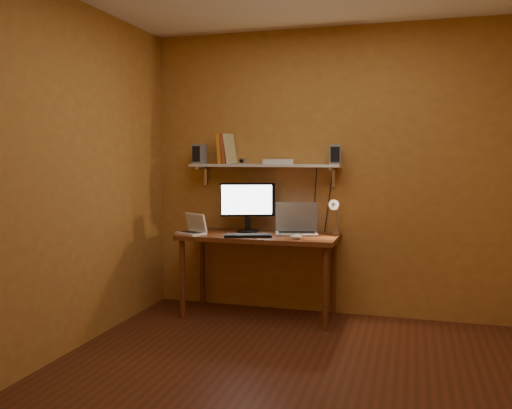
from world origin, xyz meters
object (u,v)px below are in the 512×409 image
(laptop, at_px, (296,226))
(speaker_right, at_px, (335,154))
(wall_shelf, at_px, (265,166))
(mouse, at_px, (296,237))
(desk_lamp, at_px, (335,212))
(shelf_camera, at_px, (242,161))
(netbook, at_px, (193,228))
(speaker_left, at_px, (199,154))
(desk, at_px, (259,244))
(monitor, at_px, (248,204))
(router, at_px, (278,162))
(keyboard, at_px, (248,236))

(laptop, distance_m, speaker_right, 0.72)
(wall_shelf, distance_m, mouse, 0.79)
(desk_lamp, xyz_separation_m, speaker_right, (-0.02, 0.07, 0.50))
(mouse, height_order, shelf_camera, shelf_camera)
(netbook, bearing_deg, mouse, 24.48)
(netbook, bearing_deg, shelf_camera, 61.83)
(wall_shelf, xyz_separation_m, netbook, (-0.57, -0.33, -0.56))
(speaker_left, bearing_deg, netbook, -66.65)
(mouse, bearing_deg, desk_lamp, 58.30)
(desk, distance_m, laptop, 0.38)
(shelf_camera, bearing_deg, wall_shelf, 18.79)
(desk_lamp, bearing_deg, wall_shelf, 174.12)
(mouse, height_order, desk_lamp, desk_lamp)
(monitor, relative_size, mouse, 4.70)
(monitor, height_order, speaker_right, speaker_right)
(netbook, distance_m, shelf_camera, 0.76)
(speaker_left, bearing_deg, router, 12.67)
(laptop, height_order, speaker_left, speaker_left)
(monitor, height_order, desk_lamp, monitor)
(keyboard, bearing_deg, router, 47.67)
(keyboard, distance_m, desk_lamp, 0.79)
(laptop, bearing_deg, desk, -170.96)
(shelf_camera, bearing_deg, router, 12.33)
(wall_shelf, height_order, router, router)
(laptop, bearing_deg, netbook, -176.31)
(laptop, bearing_deg, mouse, -91.83)
(monitor, distance_m, shelf_camera, 0.40)
(desk, relative_size, mouse, 13.60)
(laptop, relative_size, desk_lamp, 1.14)
(laptop, bearing_deg, keyboard, -154.17)
(desk, height_order, mouse, mouse)
(speaker_right, bearing_deg, speaker_left, 168.51)
(speaker_left, xyz_separation_m, speaker_right, (1.28, 0.01, -0.01))
(netbook, bearing_deg, speaker_right, 42.03)
(keyboard, bearing_deg, desk, 56.38)
(wall_shelf, relative_size, keyboard, 3.43)
(wall_shelf, bearing_deg, monitor, -158.68)
(wall_shelf, relative_size, mouse, 13.60)
(keyboard, distance_m, shelf_camera, 0.72)
(keyboard, relative_size, desk_lamp, 1.09)
(keyboard, xyz_separation_m, speaker_right, (0.69, 0.36, 0.70))
(speaker_left, bearing_deg, wall_shelf, 12.58)
(shelf_camera, bearing_deg, speaker_right, 4.66)
(speaker_right, distance_m, router, 0.52)
(wall_shelf, relative_size, speaker_left, 7.48)
(router, bearing_deg, laptop, -19.83)
(netbook, xyz_separation_m, router, (0.70, 0.34, 0.60))
(speaker_left, relative_size, speaker_right, 1.08)
(speaker_right, height_order, router, speaker_right)
(netbook, xyz_separation_m, mouse, (0.95, -0.03, -0.03))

